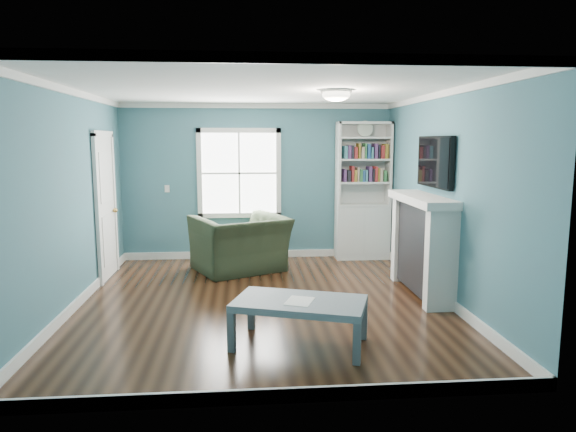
{
  "coord_description": "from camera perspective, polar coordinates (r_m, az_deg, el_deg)",
  "views": [
    {
      "loc": [
        -0.22,
        -6.16,
        1.99
      ],
      "look_at": [
        0.34,
        0.4,
        1.02
      ],
      "focal_mm": 32.0,
      "sensor_mm": 36.0,
      "label": 1
    }
  ],
  "objects": [
    {
      "name": "bookshelf",
      "position": [
        8.75,
        8.28,
        1.28
      ],
      "size": [
        0.9,
        0.35,
        2.31
      ],
      "color": "silver",
      "rests_on": "ground"
    },
    {
      "name": "room_walls",
      "position": [
        6.17,
        -2.85,
        4.55
      ],
      "size": [
        5.0,
        5.0,
        5.0
      ],
      "color": "#416B7A",
      "rests_on": "ground"
    },
    {
      "name": "paper_sheet",
      "position": [
        5.01,
        1.28,
        -9.43
      ],
      "size": [
        0.34,
        0.37,
        0.0
      ],
      "primitive_type": "cube",
      "rotation": [
        0.0,
        0.0,
        -0.38
      ],
      "color": "white",
      "rests_on": "coffee_table"
    },
    {
      "name": "trim",
      "position": [
        6.21,
        -2.83,
        1.37
      ],
      "size": [
        4.5,
        5.0,
        2.6
      ],
      "color": "white",
      "rests_on": "ground"
    },
    {
      "name": "door",
      "position": [
        7.87,
        -19.6,
        1.18
      ],
      "size": [
        0.12,
        0.98,
        2.17
      ],
      "color": "silver",
      "rests_on": "ground"
    },
    {
      "name": "light_switch",
      "position": [
        8.77,
        -13.29,
        2.97
      ],
      "size": [
        0.08,
        0.01,
        0.12
      ],
      "primitive_type": "cube",
      "color": "white",
      "rests_on": "room_walls"
    },
    {
      "name": "fireplace",
      "position": [
        6.89,
        14.71,
        -3.25
      ],
      "size": [
        0.44,
        1.58,
        1.3
      ],
      "color": "black",
      "rests_on": "ground"
    },
    {
      "name": "window",
      "position": [
        8.66,
        -5.44,
        4.75
      ],
      "size": [
        1.4,
        0.06,
        1.5
      ],
      "color": "white",
      "rests_on": "room_walls"
    },
    {
      "name": "tv",
      "position": [
        6.81,
        16.02,
        5.81
      ],
      "size": [
        0.06,
        1.1,
        0.65
      ],
      "primitive_type": "cube",
      "color": "black",
      "rests_on": "fireplace"
    },
    {
      "name": "floor",
      "position": [
        6.47,
        -2.75,
        -9.55
      ],
      "size": [
        5.0,
        5.0,
        0.0
      ],
      "primitive_type": "plane",
      "color": "black",
      "rests_on": "ground"
    },
    {
      "name": "coffee_table",
      "position": [
        5.07,
        1.31,
        -9.96
      ],
      "size": [
        1.41,
        1.05,
        0.46
      ],
      "rotation": [
        0.0,
        0.0,
        -0.33
      ],
      "color": "#4A5258",
      "rests_on": "ground"
    },
    {
      "name": "ceiling_fixture",
      "position": [
        6.38,
        5.38,
        13.35
      ],
      "size": [
        0.38,
        0.38,
        0.15
      ],
      "color": "white",
      "rests_on": "room_walls"
    },
    {
      "name": "recliner",
      "position": [
        7.89,
        -5.35,
        -2.06
      ],
      "size": [
        1.54,
        1.32,
        1.14
      ],
      "primitive_type": "imported",
      "rotation": [
        0.0,
        0.0,
        -2.7
      ],
      "color": "#212D1C",
      "rests_on": "ground"
    }
  ]
}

